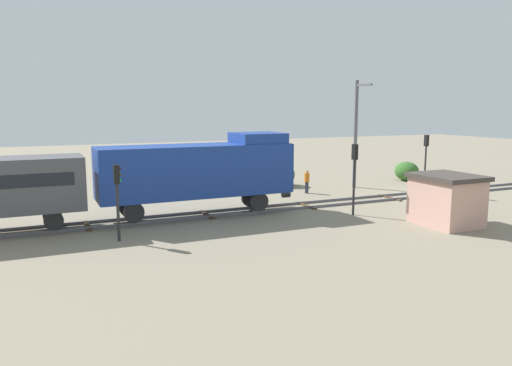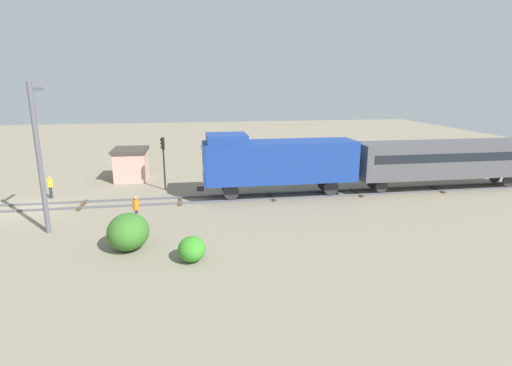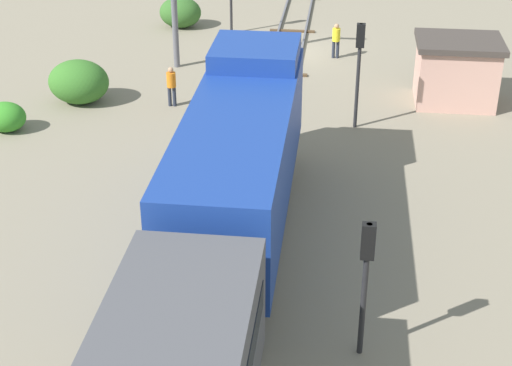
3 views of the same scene
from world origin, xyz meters
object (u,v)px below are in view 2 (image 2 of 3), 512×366
Objects in this scene: passenger_car_leading at (444,158)px; traffic_signal_far at (329,153)px; locomotive at (277,160)px; worker_by_signal at (136,207)px; traffic_signal_mid at (163,154)px; relay_hut at (131,164)px; worker_near_track at (50,185)px; catenary_mast at (39,156)px.

passenger_car_leading is 3.84× the size of traffic_signal_far.
passenger_car_leading is 8.90m from traffic_signal_far.
worker_by_signal is at bearing -66.28° from locomotive.
locomotive is 10.59m from worker_by_signal.
worker_by_signal is (7.60, -1.26, -1.90)m from traffic_signal_mid.
passenger_car_leading is 23.33m from worker_by_signal.
traffic_signal_far is 1.04× the size of relay_hut.
locomotive is 3.31× the size of relay_hut.
passenger_car_leading reaches higher than traffic_signal_far.
traffic_signal_mid is 7.94m from worker_by_signal.
traffic_signal_mid is 2.45× the size of worker_near_track.
traffic_signal_far is (-3.60, 5.19, -0.22)m from locomotive.
worker_by_signal is (7.80, -14.75, -1.56)m from traffic_signal_far.
traffic_signal_far is 0.44× the size of catenary_mast.
worker_near_track is (-2.40, -16.45, -1.78)m from locomotive.
traffic_signal_mid reaches higher than traffic_signal_far.
locomotive is 6.82× the size of worker_near_track.
passenger_car_leading is at bearing 66.15° from traffic_signal_far.
worker_near_track is 0.20× the size of catenary_mast.
traffic_signal_mid is 0.50× the size of catenary_mast.
traffic_signal_far is 17.05m from relay_hut.
worker_near_track is 7.22m from relay_hut.
traffic_signal_far is at bearing 113.64° from catenary_mast.
catenary_mast is at bearing -79.87° from passenger_car_leading.
locomotive reaches higher than worker_near_track.
passenger_car_leading is 8.24× the size of worker_by_signal.
worker_by_signal is at bearing -9.43° from traffic_signal_mid.
traffic_signal_far is 16.76m from worker_by_signal.
traffic_signal_far is at bearing 124.72° from locomotive.
worker_by_signal is at bearing -62.14° from traffic_signal_far.
locomotive is 16.72m from worker_near_track.
traffic_signal_far is at bearing 90.85° from traffic_signal_mid.
passenger_car_leading reaches higher than relay_hut.
worker_near_track is (-2.40, -29.79, -1.53)m from passenger_car_leading.
passenger_car_leading is at bearing 73.11° from relay_hut.
locomotive is 6.32m from traffic_signal_far.
relay_hut is (-4.10, -3.06, -1.51)m from traffic_signal_mid.
catenary_mast reaches higher than passenger_car_leading.
relay_hut is at bearing -123.43° from locomotive.
locomotive is at bearing 67.72° from traffic_signal_mid.
traffic_signal_mid is 10.40m from catenary_mast.
traffic_signal_far is (-0.20, 13.49, -0.35)m from traffic_signal_mid.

